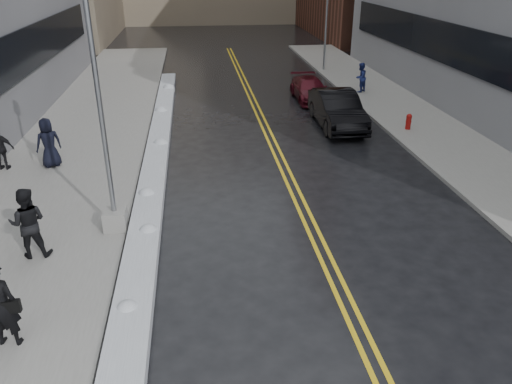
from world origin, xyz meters
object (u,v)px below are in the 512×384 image
object	(u,v)px
pedestrian_fedora	(1,305)
traffic_signal	(326,22)
pedestrian_d	(1,148)
lamppost	(106,153)
car_maroon	(310,89)
pedestrian_east	(360,77)
car_black	(337,109)
fire_hydrant	(409,121)
pedestrian_b	(28,223)
pedestrian_c	(49,143)

from	to	relation	value
pedestrian_fedora	traffic_signal	bearing A→B (deg)	-109.82
pedestrian_fedora	pedestrian_d	bearing A→B (deg)	-65.27
lamppost	car_maroon	world-z (taller)	lamppost
pedestrian_east	car_black	xyz separation A→B (m)	(-3.07, -5.99, -0.15)
fire_hydrant	pedestrian_east	size ratio (longest dim) A/B	0.43
traffic_signal	pedestrian_east	world-z (taller)	traffic_signal
pedestrian_d	pedestrian_east	size ratio (longest dim) A/B	0.97
pedestrian_b	pedestrian_d	distance (m)	7.01
pedestrian_b	car_maroon	world-z (taller)	pedestrian_b
lamppost	car_black	distance (m)	13.15
pedestrian_b	pedestrian_c	xyz separation A→B (m)	(-1.06, 6.52, -0.03)
car_black	car_maroon	world-z (taller)	car_black
fire_hydrant	car_black	world-z (taller)	car_black
pedestrian_east	traffic_signal	bearing A→B (deg)	-125.95
pedestrian_east	car_maroon	xyz separation A→B (m)	(-3.25, -0.97, -0.38)
pedestrian_fedora	car_maroon	size ratio (longest dim) A/B	0.45
pedestrian_b	pedestrian_c	distance (m)	6.60
fire_hydrant	traffic_signal	size ratio (longest dim) A/B	0.12
pedestrian_fedora	pedestrian_c	bearing A→B (deg)	-74.72
pedestrian_fedora	car_maroon	bearing A→B (deg)	-112.45
pedestrian_fedora	pedestrian_b	world-z (taller)	pedestrian_b
pedestrian_b	pedestrian_d	size ratio (longest dim) A/B	1.18
fire_hydrant	pedestrian_fedora	world-z (taller)	pedestrian_fedora
pedestrian_b	pedestrian_east	bearing A→B (deg)	-134.69
traffic_signal	pedestrian_east	size ratio (longest dim) A/B	3.51
pedestrian_east	pedestrian_fedora	bearing A→B (deg)	15.12
lamppost	fire_hydrant	size ratio (longest dim) A/B	10.45
pedestrian_c	pedestrian_d	distance (m)	1.72
lamppost	pedestrian_c	distance (m)	6.29
lamppost	pedestrian_east	bearing A→B (deg)	51.12
car_maroon	fire_hydrant	bearing A→B (deg)	-62.72
fire_hydrant	traffic_signal	world-z (taller)	traffic_signal
pedestrian_c	car_black	world-z (taller)	pedestrian_c
lamppost	fire_hydrant	distance (m)	14.81
car_black	pedestrian_east	bearing A→B (deg)	63.29
pedestrian_d	pedestrian_c	bearing A→B (deg)	-172.40
traffic_signal	fire_hydrant	bearing A→B (deg)	-87.95
car_maroon	pedestrian_east	bearing A→B (deg)	16.34
fire_hydrant	car_maroon	size ratio (longest dim) A/B	0.17
pedestrian_c	pedestrian_d	size ratio (longest dim) A/B	1.14
lamppost	pedestrian_c	world-z (taller)	lamppost
pedestrian_fedora	pedestrian_b	size ratio (longest dim) A/B	0.98
lamppost	fire_hydrant	world-z (taller)	lamppost
lamppost	car_maroon	size ratio (longest dim) A/B	1.78
traffic_signal	car_black	xyz separation A→B (m)	(-2.59, -12.76, -2.55)
pedestrian_d	pedestrian_east	xyz separation A→B (m)	(17.05, 10.01, 0.03)
pedestrian_east	car_maroon	distance (m)	3.41
pedestrian_d	pedestrian_east	bearing A→B (deg)	-144.69
pedestrian_east	car_maroon	bearing A→B (deg)	-23.43
traffic_signal	car_black	world-z (taller)	traffic_signal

